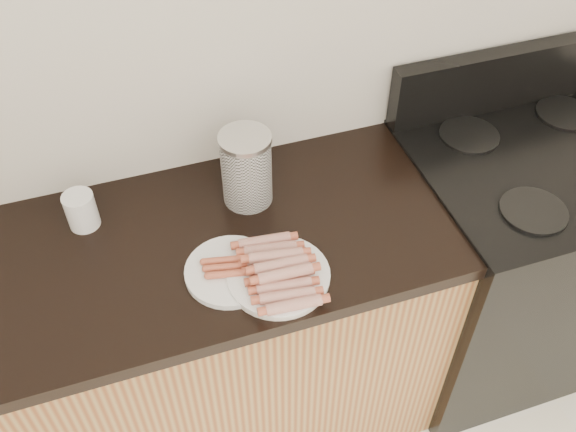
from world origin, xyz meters
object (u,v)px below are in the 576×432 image
object	(u,v)px
main_plate	(279,277)
mug	(81,210)
stove	(511,261)
canister	(247,168)
side_plate	(230,271)

from	to	relation	value
main_plate	mug	distance (m)	0.55
main_plate	stove	bearing A→B (deg)	10.42
main_plate	canister	xyz separation A→B (m)	(0.01, 0.30, 0.10)
side_plate	canister	distance (m)	0.29
stove	mug	size ratio (longest dim) A/B	9.02
stove	mug	xyz separation A→B (m)	(-1.31, 0.18, 0.49)
stove	side_plate	xyz separation A→B (m)	(-0.99, -0.11, 0.45)
stove	main_plate	xyz separation A→B (m)	(-0.88, -0.16, 0.45)
main_plate	side_plate	world-z (taller)	same
stove	main_plate	size ratio (longest dim) A/B	3.67
main_plate	canister	world-z (taller)	canister
main_plate	side_plate	distance (m)	0.12
canister	mug	size ratio (longest dim) A/B	2.12
stove	side_plate	size ratio (longest dim) A/B	4.05
stove	canister	size ratio (longest dim) A/B	4.25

